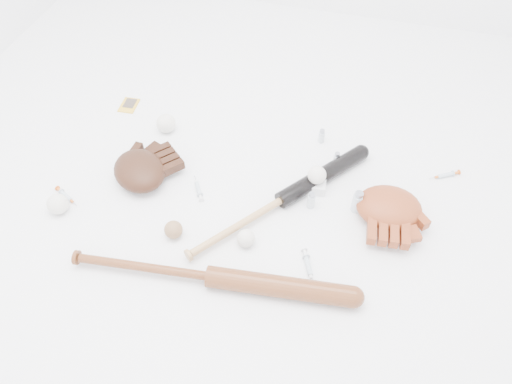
% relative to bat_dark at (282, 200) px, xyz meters
% --- Properties ---
extents(bat_dark, '(0.59, 0.74, 0.06)m').
position_rel_bat_dark_xyz_m(bat_dark, '(0.00, 0.00, 0.00)').
color(bat_dark, black).
rests_on(bat_dark, ground).
extents(bat_wood, '(1.00, 0.18, 0.07)m').
position_rel_bat_dark_xyz_m(bat_wood, '(-0.15, -0.39, 0.00)').
color(bat_wood, brown).
rests_on(bat_wood, ground).
extents(glove_dark, '(0.39, 0.39, 0.10)m').
position_rel_bat_dark_xyz_m(glove_dark, '(-0.57, -0.02, 0.02)').
color(glove_dark, black).
rests_on(glove_dark, ground).
extents(glove_tan, '(0.31, 0.31, 0.10)m').
position_rel_bat_dark_xyz_m(glove_tan, '(0.39, 0.05, 0.02)').
color(glove_tan, maroon).
rests_on(glove_tan, ground).
extents(trading_card, '(0.08, 0.11, 0.01)m').
position_rel_bat_dark_xyz_m(trading_card, '(-0.81, 0.38, -0.03)').
color(trading_card, gold).
rests_on(trading_card, ground).
extents(pedestal, '(0.08, 0.08, 0.04)m').
position_rel_bat_dark_xyz_m(pedestal, '(0.11, 0.12, -0.01)').
color(pedestal, white).
rests_on(pedestal, ground).
extents(baseball_on_pedestal, '(0.07, 0.07, 0.07)m').
position_rel_bat_dark_xyz_m(baseball_on_pedestal, '(0.11, 0.12, 0.05)').
color(baseball_on_pedestal, silver).
rests_on(baseball_on_pedestal, pedestal).
extents(baseball_left, '(0.08, 0.08, 0.08)m').
position_rel_bat_dark_xyz_m(baseball_left, '(-0.80, -0.25, 0.01)').
color(baseball_left, silver).
rests_on(baseball_left, ground).
extents(baseball_upper, '(0.08, 0.08, 0.08)m').
position_rel_bat_dark_xyz_m(baseball_upper, '(-0.58, 0.27, 0.01)').
color(baseball_upper, silver).
rests_on(baseball_upper, ground).
extents(baseball_mid, '(0.06, 0.06, 0.06)m').
position_rel_bat_dark_xyz_m(baseball_mid, '(-0.08, -0.21, 0.00)').
color(baseball_mid, silver).
rests_on(baseball_mid, ground).
extents(baseball_aged, '(0.07, 0.07, 0.07)m').
position_rel_bat_dark_xyz_m(baseball_aged, '(-0.34, -0.24, 0.00)').
color(baseball_aged, '#926A46').
rests_on(baseball_aged, ground).
extents(syringe_0, '(0.14, 0.09, 0.02)m').
position_rel_bat_dark_xyz_m(syringe_0, '(-0.81, -0.18, -0.02)').
color(syringe_0, '#ADBCC6').
rests_on(syringe_0, ground).
extents(syringe_1, '(0.10, 0.14, 0.02)m').
position_rel_bat_dark_xyz_m(syringe_1, '(-0.33, -0.01, -0.02)').
color(syringe_1, '#ADBCC6').
rests_on(syringe_1, ground).
extents(syringe_2, '(0.13, 0.11, 0.02)m').
position_rel_bat_dark_xyz_m(syringe_2, '(0.06, 0.06, -0.02)').
color(syringe_2, '#ADBCC6').
rests_on(syringe_2, ground).
extents(syringe_3, '(0.09, 0.16, 0.02)m').
position_rel_bat_dark_xyz_m(syringe_3, '(0.15, -0.24, -0.02)').
color(syringe_3, '#ADBCC6').
rests_on(syringe_3, ground).
extents(syringe_4, '(0.14, 0.10, 0.02)m').
position_rel_bat_dark_xyz_m(syringe_4, '(0.59, 0.32, -0.02)').
color(syringe_4, '#ADBCC6').
rests_on(syringe_4, ground).
extents(vial_0, '(0.03, 0.03, 0.07)m').
position_rel_bat_dark_xyz_m(vial_0, '(0.08, 0.38, 0.00)').
color(vial_0, silver).
rests_on(vial_0, ground).
extents(vial_1, '(0.03, 0.03, 0.07)m').
position_rel_bat_dark_xyz_m(vial_1, '(0.16, 0.27, 0.00)').
color(vial_1, silver).
rests_on(vial_1, ground).
extents(vial_2, '(0.03, 0.03, 0.07)m').
position_rel_bat_dark_xyz_m(vial_2, '(0.11, 0.02, 0.00)').
color(vial_2, silver).
rests_on(vial_2, ground).
extents(vial_3, '(0.04, 0.04, 0.10)m').
position_rel_bat_dark_xyz_m(vial_3, '(0.27, 0.05, 0.02)').
color(vial_3, silver).
rests_on(vial_3, ground).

